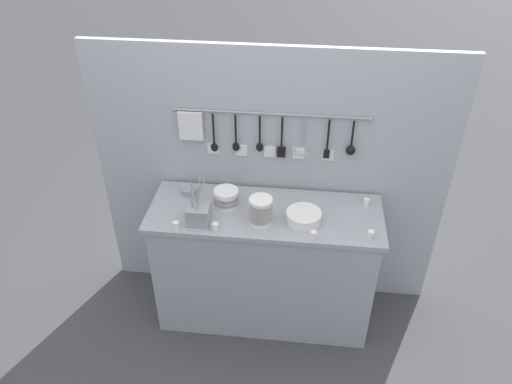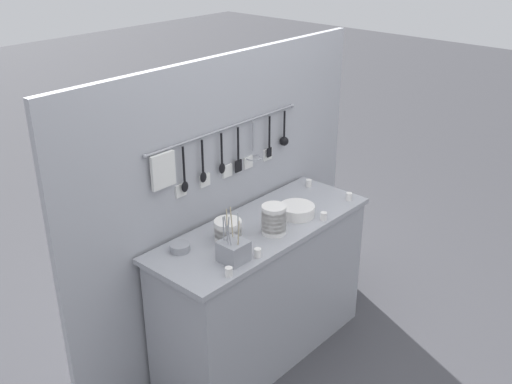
{
  "view_description": "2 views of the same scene",
  "coord_description": "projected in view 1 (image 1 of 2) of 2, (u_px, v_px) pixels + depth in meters",
  "views": [
    {
      "loc": [
        0.21,
        -2.32,
        2.65
      ],
      "look_at": [
        -0.05,
        -0.04,
        1.02
      ],
      "focal_mm": 35.0,
      "sensor_mm": 36.0,
      "label": 1
    },
    {
      "loc": [
        -2.19,
        -1.91,
        2.41
      ],
      "look_at": [
        -0.03,
        0.02,
        1.07
      ],
      "focal_mm": 42.0,
      "sensor_mm": 36.0,
      "label": 2
    }
  ],
  "objects": [
    {
      "name": "cup_edge_near",
      "position": [
        366.0,
        202.0,
        2.97
      ],
      "size": [
        0.04,
        0.04,
        0.05
      ],
      "color": "white",
      "rests_on": "counter"
    },
    {
      "name": "cup_mid_row",
      "position": [
        370.0,
        235.0,
        2.73
      ],
      "size": [
        0.04,
        0.04,
        0.05
      ],
      "color": "white",
      "rests_on": "counter"
    },
    {
      "name": "ground_plane",
      "position": [
        264.0,
        310.0,
        3.43
      ],
      "size": [
        20.0,
        20.0,
        0.0
      ],
      "primitive_type": "plane",
      "color": "#424247"
    },
    {
      "name": "bowl_stack_nested_right",
      "position": [
        261.0,
        211.0,
        2.81
      ],
      "size": [
        0.13,
        0.13,
        0.16
      ],
      "color": "white",
      "rests_on": "counter"
    },
    {
      "name": "plate_stack",
      "position": [
        304.0,
        217.0,
        2.85
      ],
      "size": [
        0.2,
        0.2,
        0.06
      ],
      "color": "white",
      "rests_on": "counter"
    },
    {
      "name": "cup_back_left",
      "position": [
        176.0,
        225.0,
        2.79
      ],
      "size": [
        0.04,
        0.04,
        0.05
      ],
      "color": "white",
      "rests_on": "counter"
    },
    {
      "name": "steel_mixing_bowl",
      "position": [
        190.0,
        191.0,
        3.08
      ],
      "size": [
        0.1,
        0.1,
        0.04
      ],
      "color": "#93969E",
      "rests_on": "counter"
    },
    {
      "name": "cutlery_caddy",
      "position": [
        199.0,
        214.0,
        2.83
      ],
      "size": [
        0.13,
        0.13,
        0.27
      ],
      "color": "#93969E",
      "rests_on": "counter"
    },
    {
      "name": "cup_by_caddy",
      "position": [
        215.0,
        227.0,
        2.79
      ],
      "size": [
        0.04,
        0.04,
        0.05
      ],
      "color": "white",
      "rests_on": "counter"
    },
    {
      "name": "cup_centre",
      "position": [
        313.0,
        235.0,
        2.73
      ],
      "size": [
        0.04,
        0.04,
        0.05
      ],
      "color": "white",
      "rests_on": "counter"
    },
    {
      "name": "counter",
      "position": [
        265.0,
        265.0,
        3.18
      ],
      "size": [
        1.38,
        0.5,
        0.86
      ],
      "color": "#9EA0A8",
      "rests_on": "ground"
    },
    {
      "name": "bowl_stack_tall_left",
      "position": [
        226.0,
        198.0,
        2.95
      ],
      "size": [
        0.15,
        0.15,
        0.11
      ],
      "color": "white",
      "rests_on": "counter"
    },
    {
      "name": "back_wall",
      "position": [
        270.0,
        181.0,
        3.15
      ],
      "size": [
        2.18,
        0.11,
        1.76
      ],
      "color": "#A8AAB2",
      "rests_on": "ground"
    }
  ]
}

